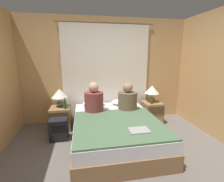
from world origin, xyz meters
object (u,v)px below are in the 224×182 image
at_px(pillow_left, 94,103).
at_px(person_left_in_bed, 94,100).
at_px(bed, 115,130).
at_px(lamp_right, 152,91).
at_px(nightstand_right, 152,112).
at_px(person_right_in_bed, 128,99).
at_px(nightstand_left, 61,118).
at_px(beer_bottle_on_left_stand, 65,104).
at_px(lamp_left, 60,94).
at_px(pillow_right, 122,102).
at_px(backpack_on_floor, 59,128).
at_px(beer_bottle_on_right_stand, 152,100).
at_px(laptop_on_bed, 139,130).

distance_m(pillow_left, person_left_in_bed, 0.44).
height_order(bed, lamp_right, lamp_right).
height_order(nightstand_right, person_right_in_bed, person_right_in_bed).
bearing_deg(bed, person_right_in_bed, 49.62).
bearing_deg(nightstand_left, beer_bottle_on_left_stand, -43.96).
distance_m(lamp_left, pillow_right, 1.44).
height_order(pillow_right, backpack_on_floor, pillow_right).
height_order(beer_bottle_on_right_stand, backpack_on_floor, beer_bottle_on_right_stand).
height_order(nightstand_left, laptop_on_bed, laptop_on_bed).
height_order(person_right_in_bed, backpack_on_floor, person_right_in_bed).
height_order(pillow_left, person_left_in_bed, person_left_in_bed).
distance_m(bed, beer_bottle_on_right_stand, 1.23).
distance_m(lamp_right, pillow_right, 0.79).
xyz_separation_m(pillow_right, person_right_in_bed, (0.02, -0.40, 0.17)).
xyz_separation_m(pillow_left, person_right_in_bed, (0.70, -0.40, 0.17)).
bearing_deg(pillow_left, beer_bottle_on_left_stand, -162.29).
height_order(person_left_in_bed, laptop_on_bed, person_left_in_bed).
xyz_separation_m(nightstand_right, lamp_left, (-2.17, 0.07, 0.53)).
relative_size(nightstand_right, pillow_left, 0.99).
bearing_deg(lamp_right, lamp_left, 180.00).
distance_m(pillow_right, backpack_on_floor, 1.54).
bearing_deg(person_right_in_bed, pillow_right, 92.98).
height_order(beer_bottle_on_left_stand, backpack_on_floor, beer_bottle_on_left_stand).
bearing_deg(nightstand_left, person_right_in_bed, -12.47).
height_order(nightstand_left, person_right_in_bed, person_right_in_bed).
relative_size(lamp_right, person_right_in_bed, 0.68).
bearing_deg(backpack_on_floor, lamp_right, 14.52).
relative_size(pillow_right, person_right_in_bed, 0.87).
relative_size(bed, nightstand_right, 4.12).
distance_m(person_right_in_bed, beer_bottle_on_right_stand, 0.69).
bearing_deg(bed, beer_bottle_on_left_stand, 147.03).
relative_size(nightstand_left, pillow_left, 0.99).
relative_size(nightstand_left, person_right_in_bed, 0.86).
bearing_deg(lamp_left, beer_bottle_on_left_stand, -56.40).
relative_size(pillow_left, beer_bottle_on_right_stand, 2.36).
bearing_deg(beer_bottle_on_left_stand, nightstand_left, 136.04).
xyz_separation_m(nightstand_right, person_right_in_bed, (-0.72, -0.32, 0.45)).
xyz_separation_m(nightstand_right, beer_bottle_on_right_stand, (-0.08, -0.12, 0.34)).
distance_m(nightstand_right, backpack_on_floor, 2.20).
height_order(laptop_on_bed, backpack_on_floor, laptop_on_bed).
distance_m(bed, lamp_left, 1.46).
bearing_deg(lamp_right, beer_bottle_on_right_stand, -113.06).
height_order(nightstand_left, pillow_left, pillow_left).
height_order(nightstand_left, lamp_left, lamp_left).
bearing_deg(backpack_on_floor, pillow_left, 38.18).
bearing_deg(pillow_right, beer_bottle_on_left_stand, -171.29).
bearing_deg(laptop_on_bed, pillow_left, 111.63).
relative_size(nightstand_left, lamp_right, 1.25).
height_order(pillow_right, person_left_in_bed, person_left_in_bed).
xyz_separation_m(lamp_right, person_left_in_bed, (-1.44, -0.38, -0.06)).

